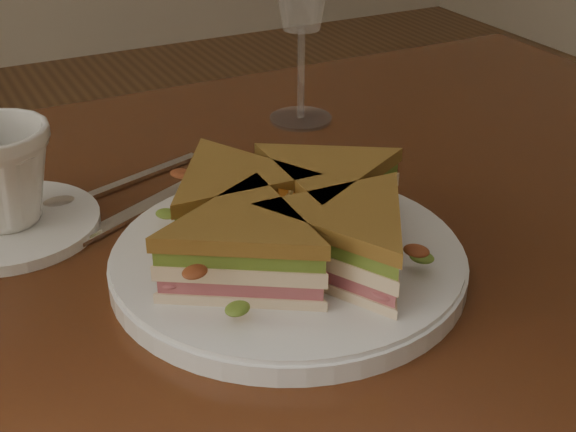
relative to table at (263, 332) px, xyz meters
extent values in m
cube|color=#37190C|center=(0.00, 0.00, 0.08)|extent=(1.20, 0.80, 0.04)
cylinder|color=#32190F|center=(0.54, 0.34, -0.30)|extent=(0.06, 0.06, 0.71)
cylinder|color=white|center=(0.00, -0.06, 0.11)|extent=(0.28, 0.28, 0.02)
cube|color=silver|center=(-0.05, 0.16, 0.10)|extent=(0.13, 0.05, 0.00)
ellipsoid|color=silver|center=(-0.14, 0.13, 0.10)|extent=(0.05, 0.03, 0.01)
cube|color=silver|center=(-0.06, 0.10, 0.10)|extent=(0.19, 0.10, 0.00)
cube|color=silver|center=(-0.14, 0.06, 0.10)|extent=(0.05, 0.03, 0.00)
cylinder|color=white|center=(0.16, 0.22, 0.10)|extent=(0.07, 0.07, 0.00)
cylinder|color=white|center=(0.16, 0.22, 0.15)|extent=(0.01, 0.01, 0.10)
cylinder|color=white|center=(-0.19, 0.11, 0.10)|extent=(0.16, 0.16, 0.01)
imported|color=white|center=(-0.19, 0.11, 0.15)|extent=(0.10, 0.10, 0.09)
camera|label=1|loc=(-0.25, -0.54, 0.45)|focal=50.00mm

